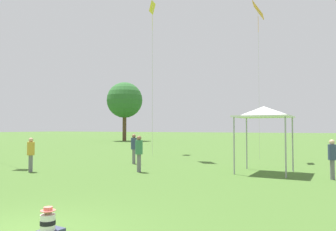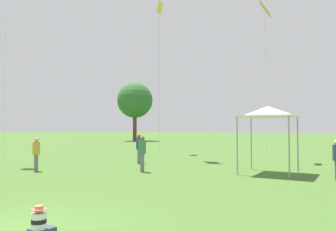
{
  "view_description": "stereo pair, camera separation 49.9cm",
  "coord_description": "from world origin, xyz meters",
  "views": [
    {
      "loc": [
        5.66,
        -4.67,
        2.2
      ],
      "look_at": [
        0.13,
        6.53,
        2.68
      ],
      "focal_mm": 35.0,
      "sensor_mm": 36.0,
      "label": 1
    },
    {
      "loc": [
        6.1,
        -4.44,
        2.2
      ],
      "look_at": [
        0.13,
        6.53,
        2.68
      ],
      "focal_mm": 35.0,
      "sensor_mm": 36.0,
      "label": 2
    }
  ],
  "objects": [
    {
      "name": "person_standing_4",
      "position": [
        -5.12,
        12.44,
        1.09
      ],
      "size": [
        0.47,
        0.47,
        1.82
      ],
      "rotation": [
        0.0,
        0.0,
        2.72
      ],
      "color": "slate",
      "rests_on": "ground"
    },
    {
      "name": "seated_toddler",
      "position": [
        0.45,
        0.35,
        0.24
      ],
      "size": [
        0.42,
        0.5,
        0.59
      ],
      "rotation": [
        0.0,
        0.0,
        -0.1
      ],
      "color": "#383D56",
      "rests_on": "ground"
    },
    {
      "name": "kite_5",
      "position": [
        1.26,
        18.75,
        10.37
      ],
      "size": [
        0.86,
        1.36,
        11.12
      ],
      "rotation": [
        0.0,
        0.0,
        0.9
      ],
      "color": "orange",
      "rests_on": "ground"
    },
    {
      "name": "canopy_tent",
      "position": [
        2.78,
        11.85,
        2.96
      ],
      "size": [
        2.67,
        2.67,
        3.26
      ],
      "rotation": [
        0.0,
        0.0,
        -0.03
      ],
      "color": "white",
      "rests_on": "ground"
    },
    {
      "name": "person_standing_5",
      "position": [
        -2.91,
        9.42,
        1.08
      ],
      "size": [
        0.53,
        0.53,
        1.81
      ],
      "rotation": [
        0.0,
        0.0,
        5.53
      ],
      "color": "slate",
      "rests_on": "ground"
    },
    {
      "name": "kite_2",
      "position": [
        -8.92,
        21.6,
        12.91
      ],
      "size": [
        0.45,
        1.07,
        13.9
      ],
      "rotation": [
        0.0,
        0.0,
        4.08
      ],
      "color": "yellow",
      "rests_on": "ground"
    },
    {
      "name": "distant_tree_1",
      "position": [
        -25.68,
        42.07,
        6.93
      ],
      "size": [
        6.08,
        6.08,
        10.01
      ],
      "color": "brown",
      "rests_on": "ground"
    },
    {
      "name": "person_standing_7",
      "position": [
        -7.82,
        7.06,
        1.01
      ],
      "size": [
        0.41,
        0.41,
        1.7
      ],
      "rotation": [
        0.0,
        0.0,
        6.14
      ],
      "color": "slate",
      "rests_on": "ground"
    }
  ]
}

